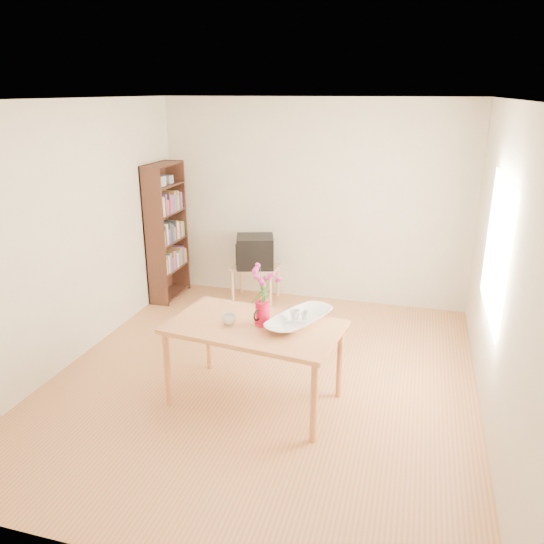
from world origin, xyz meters
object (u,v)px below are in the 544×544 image
(bowl, at_px, (300,299))
(television, at_px, (255,251))
(table, at_px, (254,333))
(mug, at_px, (229,319))
(pitcher, at_px, (263,314))

(bowl, height_order, television, bowl)
(table, distance_m, television, 2.49)
(mug, bearing_deg, pitcher, -163.10)
(mug, height_order, bowl, bowl)
(mug, bearing_deg, television, -75.94)
(pitcher, bearing_deg, table, -131.49)
(table, relative_size, bowl, 3.21)
(pitcher, xyz_separation_m, television, (-0.80, 2.34, -0.18))
(mug, relative_size, television, 0.19)
(television, bearing_deg, mug, -95.64)
(bowl, distance_m, television, 2.53)
(table, bearing_deg, pitcher, 37.20)
(bowl, relative_size, television, 0.84)
(pitcher, distance_m, mug, 0.30)
(pitcher, bearing_deg, bowl, 35.99)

